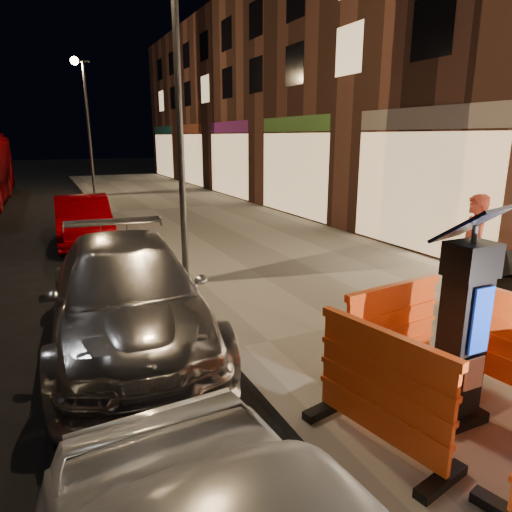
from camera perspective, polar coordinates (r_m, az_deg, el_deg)
name	(u,v)px	position (r m, az deg, el deg)	size (l,w,h in m)	color
ground_plane	(234,358)	(6.29, -2.76, -12.67)	(120.00, 120.00, 0.00)	black
sidewalk	(405,317)	(7.80, 18.18, -7.23)	(6.00, 60.00, 0.15)	gray
kerb	(234,353)	(6.26, -2.76, -12.06)	(0.30, 60.00, 0.15)	slate
parking_kiosk	(464,324)	(4.80, 24.51, -7.79)	(0.64, 0.64, 2.03)	black
barrier_back	(391,331)	(5.57, 16.56, -8.95)	(1.45, 0.60, 1.13)	#FF5519
barrier_kerbside	(381,389)	(4.37, 15.40, -15.79)	(1.45, 0.60, 1.13)	#FF5519
car_silver	(132,342)	(6.98, -15.28, -10.35)	(2.05, 5.05, 1.47)	silver
car_red	(86,243)	(13.63, -20.53, 1.53)	(1.39, 3.97, 1.31)	#8E0108
man	(471,250)	(8.29, 25.31, 0.63)	(0.68, 0.44, 1.86)	#BA3F2B
street_lamp_mid	(180,121)	(8.51, -9.53, 16.26)	(0.12, 0.12, 6.00)	#3F3F44
street_lamp_far	(89,131)	(23.29, -20.16, 14.51)	(0.12, 0.12, 6.00)	#3F3F44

